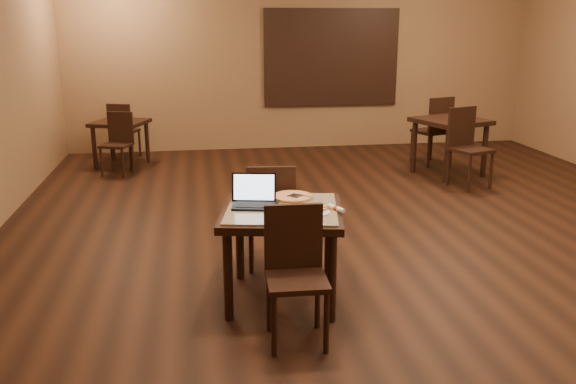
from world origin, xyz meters
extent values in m
plane|color=black|center=(0.00, 0.00, 0.00)|extent=(10.00, 10.00, 0.00)
cube|color=brown|center=(0.00, 5.00, 1.50)|extent=(8.00, 0.02, 3.00)
cube|color=#26618E|center=(0.50, 4.97, 1.55)|extent=(2.20, 0.04, 1.50)
cube|color=black|center=(0.50, 4.95, 1.55)|extent=(2.34, 0.02, 1.64)
cylinder|color=black|center=(-1.67, -1.34, 0.35)|extent=(0.07, 0.07, 0.71)
cylinder|color=black|center=(-1.53, -0.59, 0.35)|extent=(0.07, 0.07, 0.71)
cylinder|color=black|center=(-0.92, -1.48, 0.35)|extent=(0.07, 0.07, 0.71)
cylinder|color=black|center=(-0.78, -0.73, 0.35)|extent=(0.07, 0.07, 0.71)
cube|color=black|center=(-1.22, -1.03, 0.72)|extent=(1.08, 1.08, 0.06)
cube|color=#184FA1|center=(-1.22, -1.03, 0.76)|extent=(0.98, 0.98, 0.02)
cylinder|color=black|center=(-1.40, -1.90, 0.22)|extent=(0.04, 0.04, 0.44)
cylinder|color=black|center=(-1.39, -1.55, 0.22)|extent=(0.04, 0.04, 0.44)
cylinder|color=black|center=(-1.05, -1.91, 0.22)|extent=(0.04, 0.04, 0.44)
cylinder|color=black|center=(-1.04, -1.56, 0.22)|extent=(0.04, 0.04, 0.44)
cube|color=black|center=(-1.22, -1.73, 0.46)|extent=(0.42, 0.42, 0.04)
cube|color=black|center=(-1.22, -1.55, 0.71)|extent=(0.41, 0.05, 0.47)
cylinder|color=black|center=(-1.03, -0.17, 0.23)|extent=(0.04, 0.04, 0.45)
cylinder|color=black|center=(-1.06, -0.53, 0.23)|extent=(0.04, 0.04, 0.45)
cylinder|color=black|center=(-1.39, -0.14, 0.23)|extent=(0.04, 0.04, 0.45)
cylinder|color=black|center=(-1.42, -0.49, 0.23)|extent=(0.04, 0.04, 0.45)
cube|color=black|center=(-1.22, -0.33, 0.47)|extent=(0.46, 0.46, 0.04)
cube|color=black|center=(-1.24, -0.52, 0.73)|extent=(0.42, 0.08, 0.48)
cube|color=black|center=(-1.42, -0.98, 0.77)|extent=(0.39, 0.31, 0.02)
cube|color=black|center=(-1.42, -0.86, 0.89)|extent=(0.35, 0.12, 0.23)
cube|color=silver|center=(-1.42, -0.87, 0.89)|extent=(0.32, 0.10, 0.20)
cylinder|color=white|center=(-1.00, -1.21, 0.77)|extent=(0.23, 0.23, 0.01)
cylinder|color=silver|center=(-1.10, -0.79, 0.77)|extent=(0.35, 0.35, 0.01)
cylinder|color=beige|center=(-1.10, -0.79, 0.78)|extent=(0.31, 0.31, 0.02)
torus|color=#D78745|center=(-1.10, -0.79, 0.78)|extent=(0.32, 0.32, 0.02)
cube|color=silver|center=(-1.08, -0.81, 0.79)|extent=(0.24, 0.24, 0.01)
cylinder|color=white|center=(-0.82, -1.17, 0.78)|extent=(0.11, 0.16, 0.03)
cylinder|color=#9F3013|center=(-0.82, -1.17, 0.78)|extent=(0.05, 0.04, 0.04)
cylinder|color=black|center=(1.53, 2.23, 0.39)|extent=(0.08, 0.08, 0.77)
cylinder|color=black|center=(1.29, 2.88, 0.39)|extent=(0.08, 0.08, 0.77)
cylinder|color=black|center=(2.18, 2.46, 0.39)|extent=(0.08, 0.08, 0.77)
cylinder|color=black|center=(1.95, 3.12, 0.39)|extent=(0.08, 0.08, 0.77)
cube|color=black|center=(1.74, 2.67, 0.78)|extent=(1.11, 1.11, 0.07)
cylinder|color=black|center=(1.62, 1.71, 0.25)|extent=(0.04, 0.04, 0.49)
cylinder|color=black|center=(1.49, 2.08, 0.25)|extent=(0.04, 0.04, 0.49)
cylinder|color=black|center=(1.99, 1.84, 0.25)|extent=(0.04, 0.04, 0.49)
cylinder|color=black|center=(1.86, 2.21, 0.25)|extent=(0.04, 0.04, 0.49)
cube|color=black|center=(1.74, 1.96, 0.51)|extent=(0.58, 0.58, 0.04)
cube|color=black|center=(1.67, 2.16, 0.80)|extent=(0.45, 0.19, 0.52)
cylinder|color=black|center=(1.86, 3.63, 0.25)|extent=(0.04, 0.04, 0.49)
cylinder|color=black|center=(1.99, 3.26, 0.25)|extent=(0.04, 0.04, 0.49)
cylinder|color=black|center=(1.49, 3.50, 0.25)|extent=(0.04, 0.04, 0.49)
cylinder|color=black|center=(1.62, 3.13, 0.25)|extent=(0.04, 0.04, 0.49)
cube|color=black|center=(1.74, 3.38, 0.51)|extent=(0.58, 0.58, 0.04)
cube|color=black|center=(1.81, 3.18, 0.80)|extent=(0.45, 0.19, 0.52)
cylinder|color=black|center=(-3.38, 3.82, 0.33)|extent=(0.06, 0.06, 0.65)
cylinder|color=black|center=(-3.18, 4.38, 0.33)|extent=(0.06, 0.06, 0.65)
cylinder|color=black|center=(-2.82, 3.62, 0.33)|extent=(0.06, 0.06, 0.65)
cylinder|color=black|center=(-2.62, 4.18, 0.33)|extent=(0.06, 0.06, 0.65)
cube|color=black|center=(-3.00, 4.00, 0.66)|extent=(0.94, 0.94, 0.06)
cylinder|color=black|center=(-3.21, 3.30, 0.21)|extent=(0.04, 0.04, 0.41)
cylinder|color=black|center=(-3.10, 3.61, 0.21)|extent=(0.04, 0.04, 0.41)
cylinder|color=black|center=(-2.90, 3.19, 0.21)|extent=(0.04, 0.04, 0.41)
cylinder|color=black|center=(-2.79, 3.50, 0.21)|extent=(0.04, 0.04, 0.41)
cube|color=black|center=(-3.00, 3.40, 0.43)|extent=(0.49, 0.49, 0.04)
cube|color=black|center=(-2.94, 3.57, 0.67)|extent=(0.38, 0.16, 0.44)
cylinder|color=black|center=(-2.79, 4.70, 0.21)|extent=(0.04, 0.04, 0.41)
cylinder|color=black|center=(-2.90, 4.39, 0.21)|extent=(0.04, 0.04, 0.41)
cylinder|color=black|center=(-3.10, 4.81, 0.21)|extent=(0.04, 0.04, 0.41)
cylinder|color=black|center=(-3.21, 4.50, 0.21)|extent=(0.04, 0.04, 0.41)
cube|color=black|center=(-3.00, 4.60, 0.43)|extent=(0.49, 0.49, 0.04)
cube|color=black|center=(-3.06, 4.43, 0.67)|extent=(0.38, 0.16, 0.44)
camera|label=1|loc=(-1.86, -5.49, 2.15)|focal=38.00mm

